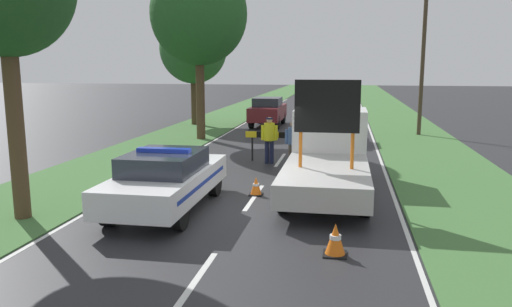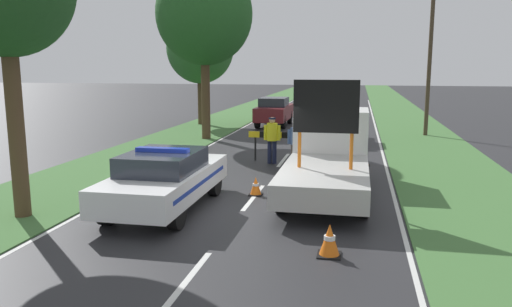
{
  "view_description": "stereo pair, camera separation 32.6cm",
  "coord_description": "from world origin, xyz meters",
  "px_view_note": "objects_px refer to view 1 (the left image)",
  "views": [
    {
      "loc": [
        2.34,
        -11.51,
        3.5
      ],
      "look_at": [
        -0.05,
        1.86,
        1.1
      ],
      "focal_mm": 35.0,
      "sensor_mm": 36.0,
      "label": 1
    },
    {
      "loc": [
        2.66,
        -11.45,
        3.5
      ],
      "look_at": [
        -0.05,
        1.86,
        1.1
      ],
      "focal_mm": 35.0,
      "sensor_mm": 36.0,
      "label": 2
    }
  ],
  "objects_px": {
    "traffic_cone_centre_front": "(256,186)",
    "queued_car_van_white": "(331,124)",
    "pedestrian_civilian": "(293,140)",
    "roadside_tree_near_left": "(199,14)",
    "work_truck": "(328,153)",
    "traffic_cone_near_police": "(335,239)",
    "police_car": "(167,179)",
    "queued_car_wagon_maroon": "(268,111)",
    "roadside_tree_near_right": "(193,48)",
    "traffic_cone_near_truck": "(361,157)",
    "traffic_cone_behind_barrier": "(356,161)",
    "police_officer": "(269,136)",
    "road_barrier": "(279,137)",
    "utility_pole": "(424,44)"
  },
  "relations": [
    {
      "from": "traffic_cone_near_truck",
      "to": "queued_car_wagon_maroon",
      "type": "bearing_deg",
      "value": 114.73
    },
    {
      "from": "work_truck",
      "to": "traffic_cone_near_truck",
      "type": "xyz_separation_m",
      "value": [
        1.04,
        3.67,
        -0.76
      ]
    },
    {
      "from": "police_car",
      "to": "work_truck",
      "type": "relative_size",
      "value": 0.78
    },
    {
      "from": "work_truck",
      "to": "traffic_cone_behind_barrier",
      "type": "xyz_separation_m",
      "value": [
        0.84,
        2.71,
        -0.74
      ]
    },
    {
      "from": "traffic_cone_near_police",
      "to": "queued_car_wagon_maroon",
      "type": "bearing_deg",
      "value": 102.37
    },
    {
      "from": "traffic_cone_centre_front",
      "to": "pedestrian_civilian",
      "type": "bearing_deg",
      "value": 82.19
    },
    {
      "from": "pedestrian_civilian",
      "to": "queued_car_van_white",
      "type": "distance_m",
      "value": 6.51
    },
    {
      "from": "traffic_cone_near_truck",
      "to": "roadside_tree_near_right",
      "type": "distance_m",
      "value": 14.9
    },
    {
      "from": "police_officer",
      "to": "pedestrian_civilian",
      "type": "distance_m",
      "value": 0.95
    },
    {
      "from": "road_barrier",
      "to": "queued_car_van_white",
      "type": "xyz_separation_m",
      "value": [
        1.72,
        5.64,
        -0.1
      ]
    },
    {
      "from": "traffic_cone_near_police",
      "to": "queued_car_wagon_maroon",
      "type": "distance_m",
      "value": 20.35
    },
    {
      "from": "traffic_cone_centre_front",
      "to": "queued_car_van_white",
      "type": "distance_m",
      "value": 10.72
    },
    {
      "from": "road_barrier",
      "to": "utility_pole",
      "type": "distance_m",
      "value": 10.89
    },
    {
      "from": "pedestrian_civilian",
      "to": "roadside_tree_near_right",
      "type": "distance_m",
      "value": 13.86
    },
    {
      "from": "road_barrier",
      "to": "traffic_cone_near_truck",
      "type": "bearing_deg",
      "value": -1.48
    },
    {
      "from": "traffic_cone_near_police",
      "to": "queued_car_wagon_maroon",
      "type": "xyz_separation_m",
      "value": [
        -4.36,
        19.87,
        0.56
      ]
    },
    {
      "from": "police_officer",
      "to": "police_car",
      "type": "bearing_deg",
      "value": 78.68
    },
    {
      "from": "pedestrian_civilian",
      "to": "roadside_tree_near_left",
      "type": "bearing_deg",
      "value": 136.61
    },
    {
      "from": "work_truck",
      "to": "queued_car_wagon_maroon",
      "type": "bearing_deg",
      "value": -78.11
    },
    {
      "from": "police_car",
      "to": "queued_car_van_white",
      "type": "bearing_deg",
      "value": 74.98
    },
    {
      "from": "traffic_cone_near_police",
      "to": "queued_car_van_white",
      "type": "height_order",
      "value": "queued_car_van_white"
    },
    {
      "from": "work_truck",
      "to": "pedestrian_civilian",
      "type": "height_order",
      "value": "work_truck"
    },
    {
      "from": "work_truck",
      "to": "traffic_cone_behind_barrier",
      "type": "relative_size",
      "value": 10.08
    },
    {
      "from": "work_truck",
      "to": "traffic_cone_near_truck",
      "type": "bearing_deg",
      "value": -109.28
    },
    {
      "from": "work_truck",
      "to": "queued_car_van_white",
      "type": "height_order",
      "value": "work_truck"
    },
    {
      "from": "traffic_cone_near_truck",
      "to": "queued_car_wagon_maroon",
      "type": "relative_size",
      "value": 0.13
    },
    {
      "from": "traffic_cone_centre_front",
      "to": "traffic_cone_near_truck",
      "type": "distance_m",
      "value": 5.63
    },
    {
      "from": "pedestrian_civilian",
      "to": "police_officer",
      "type": "bearing_deg",
      "value": 164.95
    },
    {
      "from": "traffic_cone_centre_front",
      "to": "traffic_cone_behind_barrier",
      "type": "relative_size",
      "value": 0.83
    },
    {
      "from": "pedestrian_civilian",
      "to": "queued_car_wagon_maroon",
      "type": "relative_size",
      "value": 0.37
    },
    {
      "from": "traffic_cone_behind_barrier",
      "to": "roadside_tree_near_right",
      "type": "bearing_deg",
      "value": 128.32
    },
    {
      "from": "road_barrier",
      "to": "traffic_cone_near_truck",
      "type": "height_order",
      "value": "road_barrier"
    },
    {
      "from": "traffic_cone_centre_front",
      "to": "roadside_tree_near_right",
      "type": "height_order",
      "value": "roadside_tree_near_right"
    },
    {
      "from": "road_barrier",
      "to": "police_officer",
      "type": "relative_size",
      "value": 1.47
    },
    {
      "from": "queued_car_wagon_maroon",
      "to": "roadside_tree_near_right",
      "type": "relative_size",
      "value": 0.65
    },
    {
      "from": "police_car",
      "to": "queued_car_wagon_maroon",
      "type": "bearing_deg",
      "value": 92.01
    },
    {
      "from": "pedestrian_civilian",
      "to": "traffic_cone_near_truck",
      "type": "bearing_deg",
      "value": 20.56
    },
    {
      "from": "traffic_cone_centre_front",
      "to": "roadside_tree_near_left",
      "type": "bearing_deg",
      "value": 114.28
    },
    {
      "from": "pedestrian_civilian",
      "to": "queued_car_van_white",
      "type": "height_order",
      "value": "pedestrian_civilian"
    },
    {
      "from": "work_truck",
      "to": "roadside_tree_near_left",
      "type": "relative_size",
      "value": 0.75
    },
    {
      "from": "roadside_tree_near_left",
      "to": "queued_car_wagon_maroon",
      "type": "bearing_deg",
      "value": 68.65
    },
    {
      "from": "work_truck",
      "to": "traffic_cone_near_police",
      "type": "relative_size",
      "value": 10.04
    },
    {
      "from": "police_car",
      "to": "roadside_tree_near_left",
      "type": "distance_m",
      "value": 12.9
    },
    {
      "from": "road_barrier",
      "to": "traffic_cone_near_police",
      "type": "xyz_separation_m",
      "value": [
        2.26,
        -9.0,
        -0.59
      ]
    },
    {
      "from": "work_truck",
      "to": "roadside_tree_near_right",
      "type": "height_order",
      "value": "roadside_tree_near_right"
    },
    {
      "from": "traffic_cone_behind_barrier",
      "to": "traffic_cone_centre_front",
      "type": "bearing_deg",
      "value": -125.53
    },
    {
      "from": "police_officer",
      "to": "roadside_tree_near_right",
      "type": "height_order",
      "value": "roadside_tree_near_right"
    },
    {
      "from": "pedestrian_civilian",
      "to": "roadside_tree_near_right",
      "type": "height_order",
      "value": "roadside_tree_near_right"
    },
    {
      "from": "queued_car_wagon_maroon",
      "to": "utility_pole",
      "type": "distance_m",
      "value": 9.36
    },
    {
      "from": "work_truck",
      "to": "pedestrian_civilian",
      "type": "xyz_separation_m",
      "value": [
        -1.33,
        3.02,
        -0.12
      ]
    }
  ]
}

